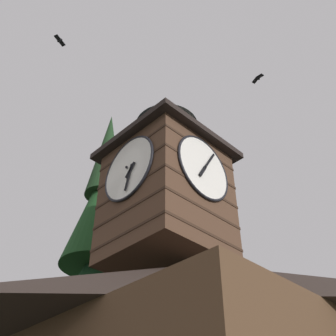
# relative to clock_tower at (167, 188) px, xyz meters

# --- Properties ---
(clock_tower) EXTENTS (4.48, 4.48, 7.77)m
(clock_tower) POSITION_rel_clock_tower_xyz_m (0.00, 0.00, 0.00)
(clock_tower) COLOR #4C3323
(clock_tower) RESTS_ON building_main
(pine_tree_behind) EXTENTS (6.49, 6.49, 20.25)m
(pine_tree_behind) POSITION_rel_clock_tower_xyz_m (-1.35, -6.28, -3.10)
(pine_tree_behind) COLOR #473323
(pine_tree_behind) RESTS_ON ground_plane
(flying_bird_high) EXTENTS (0.69, 0.42, 0.16)m
(flying_bird_high) POSITION_rel_clock_tower_xyz_m (4.55, -2.53, 7.48)
(flying_bird_high) COLOR black
(flying_bird_low) EXTENTS (0.24, 0.58, 0.12)m
(flying_bird_low) POSITION_rel_clock_tower_xyz_m (-1.27, 4.05, 4.08)
(flying_bird_low) COLOR black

